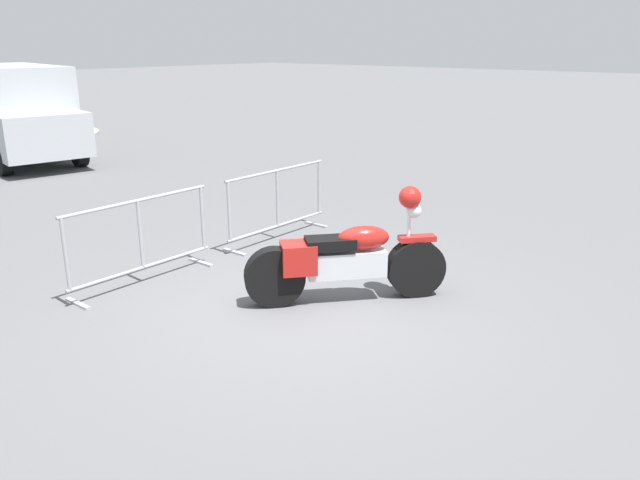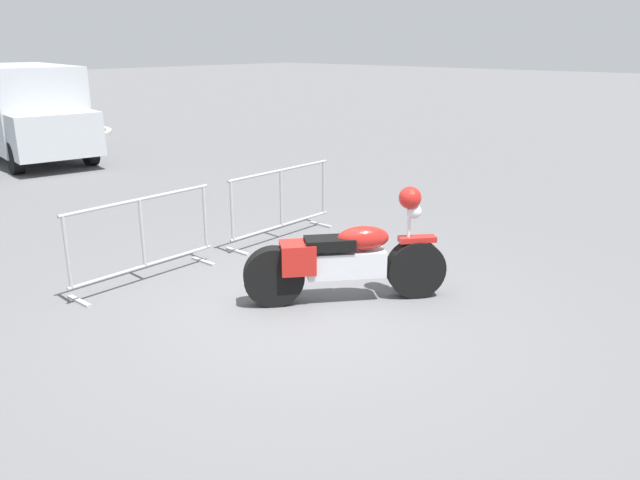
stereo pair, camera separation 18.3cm
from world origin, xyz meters
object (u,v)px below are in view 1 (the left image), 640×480
Objects in this scene: motorcycle at (347,259)px; crowd_barrier_far at (278,203)px; delivery_van at (14,110)px; crowd_barrier_near at (141,240)px.

crowd_barrier_far is (1.20, 2.26, 0.05)m from motorcycle.
delivery_van reaches higher than motorcycle.
crowd_barrier_near and crowd_barrier_far have the same top height.
delivery_van reaches higher than crowd_barrier_far.
motorcycle is 0.37× the size of delivery_van.
motorcycle reaches higher than crowd_barrier_far.
motorcycle is 2.56m from crowd_barrier_near.
motorcycle is at bearing -117.96° from crowd_barrier_far.
delivery_van is (1.75, 11.87, 0.74)m from motorcycle.
delivery_van is at bearing 72.96° from crowd_barrier_near.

